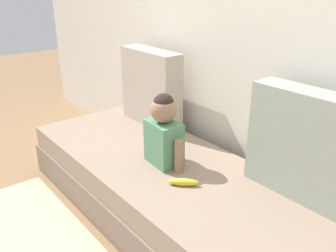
% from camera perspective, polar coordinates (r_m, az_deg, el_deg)
% --- Properties ---
extents(ground_plane, '(12.00, 12.00, 0.00)m').
position_cam_1_polar(ground_plane, '(2.36, 0.50, -14.40)').
color(ground_plane, '#93704C').
extents(back_wall, '(5.49, 0.10, 2.24)m').
position_cam_1_polar(back_wall, '(2.30, 11.66, 14.66)').
color(back_wall, silver).
rests_on(back_wall, ground).
extents(couch, '(2.29, 0.85, 0.38)m').
position_cam_1_polar(couch, '(2.25, 0.52, -10.64)').
color(couch, '#826C5B').
rests_on(couch, ground).
extents(throw_pillow_left, '(0.55, 0.16, 0.57)m').
position_cam_1_polar(throw_pillow_left, '(2.69, -2.73, 6.14)').
color(throw_pillow_left, '#C1B29E').
rests_on(throw_pillow_left, couch).
extents(throw_pillow_right, '(0.55, 0.16, 0.56)m').
position_cam_1_polar(throw_pillow_right, '(1.90, 20.68, -2.78)').
color(throw_pillow_right, '#99A393').
rests_on(throw_pillow_right, couch).
extents(toddler, '(0.33, 0.17, 0.44)m').
position_cam_1_polar(toddler, '(2.10, -0.69, -0.79)').
color(toddler, '#568E66').
rests_on(toddler, couch).
extents(banana, '(0.15, 0.15, 0.04)m').
position_cam_1_polar(banana, '(1.96, 2.50, -8.94)').
color(banana, yellow).
rests_on(banana, couch).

